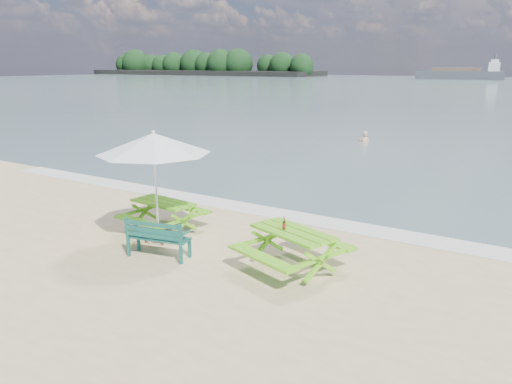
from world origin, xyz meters
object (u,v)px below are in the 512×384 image
Objects in this scene: picnic_table_left at (164,217)px; park_bench at (159,245)px; side_table at (158,234)px; beer_bottle at (284,225)px; patio_umbrella at (154,143)px; swimmer at (364,146)px; picnic_table_right at (293,251)px.

park_bench is at bearing -51.12° from picnic_table_left.
side_table is at bearing 133.97° from park_bench.
side_table is (0.36, -0.58, -0.19)m from picnic_table_left.
beer_bottle is (2.51, 0.86, 0.65)m from park_bench.
side_table is 0.20× the size of patio_umbrella.
beer_bottle is 0.15× the size of swimmer.
park_bench reaches higher than picnic_table_left.
picnic_table_right is at bearing 9.30° from beer_bottle.
picnic_table_right is at bearing 2.99° from side_table.
patio_umbrella reaches higher than park_bench.
patio_umbrella is at bearing -58.55° from picnic_table_left.
beer_bottle is at bearing 2.62° from side_table.
picnic_table_left is 1.15× the size of swimmer.
park_bench is (1.05, -1.30, -0.11)m from picnic_table_left.
park_bench is 0.46× the size of patio_umbrella.
picnic_table_right is 3.85× the size of side_table.
patio_umbrella is at bearing -177.38° from beer_bottle.
park_bench is 2.30× the size of side_table.
park_bench is at bearing -161.67° from picnic_table_right.
side_table is (-0.69, 0.72, -0.08)m from park_bench.
picnic_table_right is 3.87m from patio_umbrella.
picnic_table_left is at bearing 173.04° from beer_bottle.
beer_bottle reaches higher than picnic_table_left.
side_table is 2.09m from patio_umbrella.
picnic_table_left is 1.35× the size of park_bench.
swimmer is (-1.07, 16.45, -0.63)m from picnic_table_left.
beer_bottle reaches higher than swimmer.
picnic_table_left is 1.67m from park_bench.
picnic_table_left is 16.49m from swimmer.
park_bench is 1.00m from side_table.
park_bench is 2.74m from beer_bottle.
patio_umbrella is (0.36, -0.58, 1.90)m from picnic_table_left.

